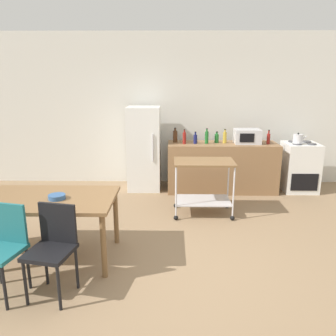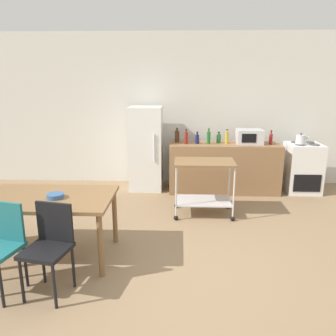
{
  "view_description": "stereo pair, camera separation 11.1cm",
  "coord_description": "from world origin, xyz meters",
  "px_view_note": "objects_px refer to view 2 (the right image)",
  "views": [
    {
      "loc": [
        -0.01,
        -3.49,
        2.05
      ],
      "look_at": [
        -0.08,
        1.2,
        0.8
      ],
      "focal_mm": 36.07,
      "sensor_mm": 36.0,
      "label": 1
    },
    {
      "loc": [
        0.1,
        -3.48,
        2.05
      ],
      "look_at": [
        -0.08,
        1.2,
        0.8
      ],
      "focal_mm": 36.07,
      "sensor_mm": 36.0,
      "label": 2
    }
  ],
  "objects_px": {
    "chair_black": "(50,243)",
    "bottle_hot_sauce": "(197,139)",
    "fruit_bowl": "(55,196)",
    "dining_table": "(47,203)",
    "bottle_wine": "(219,138)",
    "chair_teal": "(0,242)",
    "bottle_vinegar": "(227,138)",
    "bottle_soy_sauce": "(271,139)",
    "bottle_soda": "(186,138)",
    "bottle_sesame_oil": "(209,137)",
    "bottle_olive_oil": "(177,136)",
    "refrigerator": "(146,149)",
    "stove_oven": "(302,168)",
    "kettle": "(301,139)",
    "kitchen_cart": "(204,179)",
    "microwave": "(249,137)"
  },
  "relations": [
    {
      "from": "chair_black",
      "to": "kitchen_cart",
      "type": "distance_m",
      "value": 2.59
    },
    {
      "from": "bottle_soda",
      "to": "fruit_bowl",
      "type": "xyz_separation_m",
      "value": [
        -1.49,
        -2.51,
        -0.24
      ]
    },
    {
      "from": "bottle_hot_sauce",
      "to": "bottle_vinegar",
      "type": "relative_size",
      "value": 0.84
    },
    {
      "from": "bottle_sesame_oil",
      "to": "fruit_bowl",
      "type": "height_order",
      "value": "bottle_sesame_oil"
    },
    {
      "from": "bottle_sesame_oil",
      "to": "bottle_hot_sauce",
      "type": "bearing_deg",
      "value": -176.75
    },
    {
      "from": "kettle",
      "to": "bottle_wine",
      "type": "bearing_deg",
      "value": 174.82
    },
    {
      "from": "bottle_vinegar",
      "to": "bottle_soy_sauce",
      "type": "xyz_separation_m",
      "value": [
        0.77,
        -0.08,
        -0.01
      ]
    },
    {
      "from": "bottle_hot_sauce",
      "to": "bottle_wine",
      "type": "distance_m",
      "value": 0.41
    },
    {
      "from": "bottle_vinegar",
      "to": "microwave",
      "type": "height_order",
      "value": "microwave"
    },
    {
      "from": "kitchen_cart",
      "to": "bottle_olive_oil",
      "type": "bearing_deg",
      "value": 108.82
    },
    {
      "from": "fruit_bowl",
      "to": "chair_black",
      "type": "bearing_deg",
      "value": -76.51
    },
    {
      "from": "stove_oven",
      "to": "kitchen_cart",
      "type": "height_order",
      "value": "stove_oven"
    },
    {
      "from": "chair_black",
      "to": "bottle_hot_sauce",
      "type": "xyz_separation_m",
      "value": [
        1.55,
        3.15,
        0.47
      ]
    },
    {
      "from": "chair_black",
      "to": "bottle_soda",
      "type": "relative_size",
      "value": 3.34
    },
    {
      "from": "chair_teal",
      "to": "bottle_olive_oil",
      "type": "relative_size",
      "value": 3.31
    },
    {
      "from": "bottle_olive_oil",
      "to": "fruit_bowl",
      "type": "relative_size",
      "value": 1.43
    },
    {
      "from": "kitchen_cart",
      "to": "bottle_wine",
      "type": "xyz_separation_m",
      "value": [
        0.33,
        1.21,
        0.41
      ]
    },
    {
      "from": "dining_table",
      "to": "kitchen_cart",
      "type": "xyz_separation_m",
      "value": [
        1.88,
        1.36,
        -0.1
      ]
    },
    {
      "from": "chair_black",
      "to": "bottle_soda",
      "type": "xyz_separation_m",
      "value": [
        1.35,
        3.12,
        0.49
      ]
    },
    {
      "from": "bottle_olive_oil",
      "to": "bottle_soda",
      "type": "height_order",
      "value": "bottle_olive_oil"
    },
    {
      "from": "bottle_sesame_oil",
      "to": "kettle",
      "type": "xyz_separation_m",
      "value": [
        1.63,
        -0.05,
        -0.02
      ]
    },
    {
      "from": "bottle_vinegar",
      "to": "kettle",
      "type": "relative_size",
      "value": 1.08
    },
    {
      "from": "dining_table",
      "to": "microwave",
      "type": "distance_m",
      "value": 3.76
    },
    {
      "from": "bottle_olive_oil",
      "to": "bottle_sesame_oil",
      "type": "relative_size",
      "value": 0.98
    },
    {
      "from": "refrigerator",
      "to": "stove_oven",
      "type": "bearing_deg",
      "value": -1.6
    },
    {
      "from": "microwave",
      "to": "kitchen_cart",
      "type": "bearing_deg",
      "value": -127.18
    },
    {
      "from": "kitchen_cart",
      "to": "bottle_hot_sauce",
      "type": "height_order",
      "value": "bottle_hot_sauce"
    },
    {
      "from": "kitchen_cart",
      "to": "bottle_hot_sauce",
      "type": "bearing_deg",
      "value": 93.2
    },
    {
      "from": "bottle_wine",
      "to": "kettle",
      "type": "distance_m",
      "value": 1.44
    },
    {
      "from": "bottle_hot_sauce",
      "to": "stove_oven",
      "type": "bearing_deg",
      "value": 1.67
    },
    {
      "from": "refrigerator",
      "to": "bottle_olive_oil",
      "type": "relative_size",
      "value": 5.76
    },
    {
      "from": "chair_black",
      "to": "refrigerator",
      "type": "distance_m",
      "value": 3.35
    },
    {
      "from": "refrigerator",
      "to": "kettle",
      "type": "relative_size",
      "value": 6.47
    },
    {
      "from": "chair_black",
      "to": "bottle_hot_sauce",
      "type": "bearing_deg",
      "value": 75.54
    },
    {
      "from": "bottle_hot_sauce",
      "to": "bottle_sesame_oil",
      "type": "distance_m",
      "value": 0.21
    },
    {
      "from": "kitchen_cart",
      "to": "bottle_olive_oil",
      "type": "xyz_separation_m",
      "value": [
        -0.43,
        1.26,
        0.44
      ]
    },
    {
      "from": "refrigerator",
      "to": "bottle_soy_sauce",
      "type": "distance_m",
      "value": 2.28
    },
    {
      "from": "dining_table",
      "to": "bottle_vinegar",
      "type": "distance_m",
      "value": 3.49
    },
    {
      "from": "dining_table",
      "to": "bottle_wine",
      "type": "distance_m",
      "value": 3.41
    },
    {
      "from": "kitchen_cart",
      "to": "chair_black",
      "type": "bearing_deg",
      "value": -128.45
    },
    {
      "from": "bottle_olive_oil",
      "to": "kitchen_cart",
      "type": "bearing_deg",
      "value": -71.18
    },
    {
      "from": "kitchen_cart",
      "to": "refrigerator",
      "type": "bearing_deg",
      "value": 128.6
    },
    {
      "from": "bottle_wine",
      "to": "kettle",
      "type": "relative_size",
      "value": 0.86
    },
    {
      "from": "bottle_hot_sauce",
      "to": "kettle",
      "type": "relative_size",
      "value": 0.91
    },
    {
      "from": "chair_teal",
      "to": "bottle_vinegar",
      "type": "distance_m",
      "value": 4.15
    },
    {
      "from": "dining_table",
      "to": "refrigerator",
      "type": "relative_size",
      "value": 0.97
    },
    {
      "from": "bottle_hot_sauce",
      "to": "bottle_soda",
      "type": "bearing_deg",
      "value": -172.49
    },
    {
      "from": "bottle_olive_oil",
      "to": "bottle_vinegar",
      "type": "xyz_separation_m",
      "value": [
        0.91,
        -0.07,
        -0.01
      ]
    },
    {
      "from": "fruit_bowl",
      "to": "bottle_olive_oil",
      "type": "bearing_deg",
      "value": 63.5
    },
    {
      "from": "bottle_soy_sauce",
      "to": "fruit_bowl",
      "type": "height_order",
      "value": "bottle_soy_sauce"
    }
  ]
}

